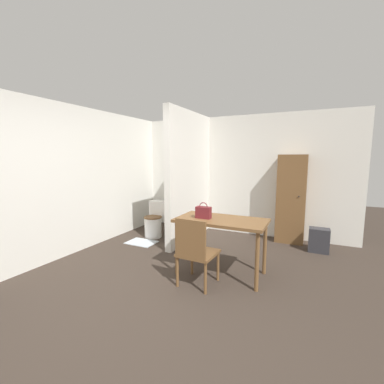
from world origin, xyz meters
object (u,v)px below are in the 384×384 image
at_px(wooden_chair, 195,250).
at_px(handbag, 203,212).
at_px(wooden_cabinet, 291,199).
at_px(toilet, 155,221).
at_px(dining_table, 221,226).
at_px(space_heater, 319,240).

bearing_deg(wooden_chair, handbag, 102.01).
bearing_deg(wooden_cabinet, toilet, -162.10).
distance_m(dining_table, space_heater, 2.04).
bearing_deg(dining_table, wooden_cabinet, 68.52).
relative_size(toilet, wooden_cabinet, 0.43).
height_order(wooden_chair, space_heater, wooden_chair).
distance_m(wooden_chair, wooden_cabinet, 2.57).
height_order(wooden_cabinet, space_heater, wooden_cabinet).
bearing_deg(handbag, toilet, 144.26).
height_order(dining_table, space_heater, dining_table).
distance_m(handbag, wooden_cabinet, 2.19).
distance_m(wooden_chair, handbag, 0.58).
bearing_deg(space_heater, wooden_cabinet, 144.72).
bearing_deg(handbag, dining_table, 14.20).
relative_size(handbag, wooden_cabinet, 0.13).
relative_size(wooden_chair, handbag, 3.97).
distance_m(toilet, wooden_cabinet, 2.74).
height_order(toilet, space_heater, toilet).
height_order(wooden_chair, wooden_cabinet, wooden_cabinet).
distance_m(dining_table, wooden_chair, 0.55).
xyz_separation_m(wooden_chair, space_heater, (1.43, 2.01, -0.27)).
bearing_deg(dining_table, toilet, 149.48).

